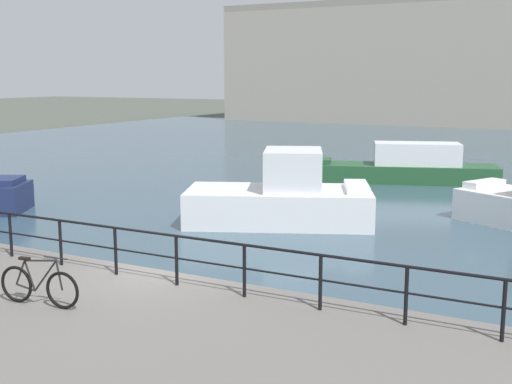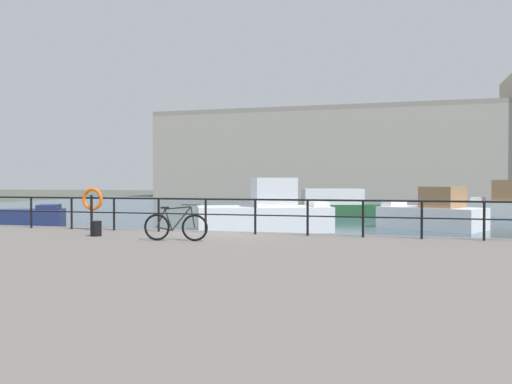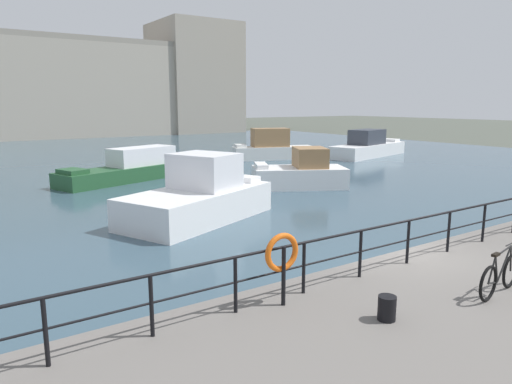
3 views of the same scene
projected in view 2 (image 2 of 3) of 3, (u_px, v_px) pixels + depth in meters
ground_plane at (233, 258)px, 16.52m from camera, size 240.00×240.00×0.00m
water_basin at (338, 209)px, 45.62m from camera, size 80.00×60.00×0.01m
quay_promenade at (132, 283)px, 10.25m from camera, size 56.00×13.00×0.86m
harbor_building at (402, 152)px, 75.16m from camera, size 63.10×12.44×17.05m
moored_harbor_tender at (433, 213)px, 26.61m from camera, size 5.63×4.58×2.20m
moored_small_launch at (266, 213)px, 25.44m from camera, size 7.10×5.29×2.63m
moored_cabin_cruiser at (323, 206)px, 35.87m from camera, size 9.55×5.15×1.95m
quay_railing at (230, 209)px, 15.72m from camera, size 27.21×0.07×1.08m
parked_bicycle at (176, 226)px, 13.80m from camera, size 1.76×0.28×0.98m
mooring_bollard at (96, 229)px, 15.00m from camera, size 0.32×0.32×0.44m
life_ring_stand at (92, 200)px, 16.79m from camera, size 0.75×0.16×1.40m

